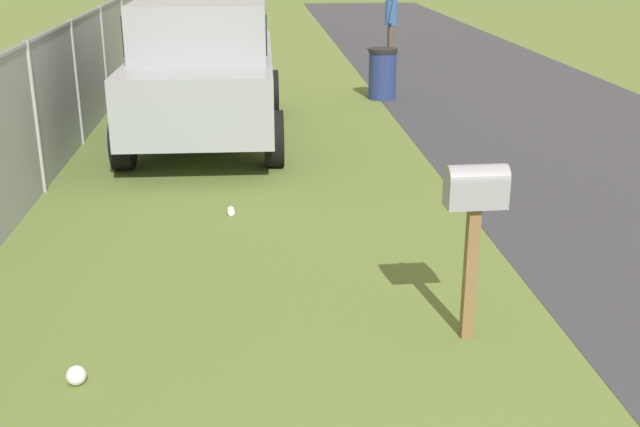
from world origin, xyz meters
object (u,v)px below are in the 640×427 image
object	(u,v)px
mailbox	(475,203)
pickup_truck	(204,68)
pedestrian	(391,20)
trash_bin	(382,74)

from	to	relation	value
mailbox	pickup_truck	xyz separation A→B (m)	(6.42, 2.32, 0.00)
mailbox	pickup_truck	distance (m)	6.82
pickup_truck	pedestrian	xyz separation A→B (m)	(8.31, -4.24, -0.16)
pickup_truck	trash_bin	bearing A→B (deg)	134.03
trash_bin	pedestrian	xyz separation A→B (m)	(5.34, -1.07, 0.46)
pedestrian	trash_bin	bearing A→B (deg)	79.81
pedestrian	mailbox	bearing A→B (deg)	83.71
pickup_truck	trash_bin	xyz separation A→B (m)	(2.97, -3.17, -0.62)
mailbox	pedestrian	size ratio (longest dim) A/B	0.85
pickup_truck	trash_bin	world-z (taller)	pickup_truck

